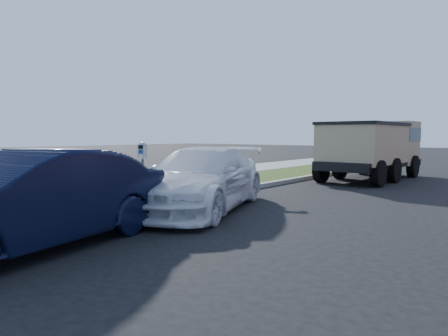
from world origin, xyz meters
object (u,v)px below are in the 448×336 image
Objects in this scene: navy_sedan at (30,200)px; white_wagon at (203,178)px; parking_meter at (143,159)px; dump_truck at (373,146)px.

white_wagon is at bearing 83.31° from navy_sedan.
white_wagon is 4.58m from navy_sedan.
parking_meter is 0.29× the size of white_wagon.
parking_meter is at bearing -162.23° from white_wagon.
dump_truck is at bearing 66.09° from parking_meter.
navy_sedan is (0.33, -4.57, 0.04)m from white_wagon.
navy_sedan reaches higher than white_wagon.
dump_truck reaches higher than parking_meter.
white_wagon is 1.08× the size of navy_sedan.
navy_sedan is at bearing -79.18° from parking_meter.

